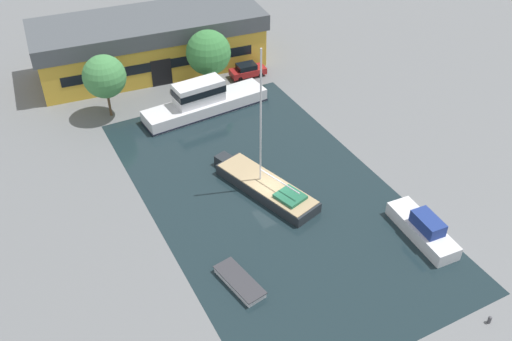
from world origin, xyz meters
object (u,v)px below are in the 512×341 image
object	(u,v)px
motor_cruiser	(203,101)
parked_car	(247,70)
warehouse_building	(150,43)
sailboat_moored	(265,186)
quay_tree_by_water	(104,77)
quay_tree_near_building	(208,53)
small_dinghy	(240,282)
cabin_boat	(423,229)

from	to	relation	value
motor_cruiser	parked_car	bearing A→B (deg)	-61.69
warehouse_building	sailboat_moored	world-z (taller)	sailboat_moored
warehouse_building	parked_car	distance (m)	12.27
quay_tree_by_water	parked_car	distance (m)	17.69
quay_tree_near_building	sailboat_moored	xyz separation A→B (m)	(-3.25, -19.59, -3.99)
small_dinghy	cabin_boat	bearing A→B (deg)	-18.56
warehouse_building	small_dinghy	bearing A→B (deg)	-93.74
quay_tree_by_water	sailboat_moored	size ratio (longest dim) A/B	0.50
quay_tree_near_building	quay_tree_by_water	world-z (taller)	quay_tree_near_building
warehouse_building	cabin_boat	world-z (taller)	warehouse_building
motor_cruiser	cabin_boat	world-z (taller)	motor_cruiser
cabin_boat	sailboat_moored	bearing A→B (deg)	131.41
sailboat_moored	parked_car	bearing A→B (deg)	50.63
small_dinghy	motor_cruiser	bearing A→B (deg)	62.62
small_dinghy	cabin_boat	xyz separation A→B (m)	(15.72, -2.35, 0.56)
quay_tree_by_water	warehouse_building	bearing A→B (deg)	47.25
parked_car	motor_cruiser	size ratio (longest dim) A/B	0.31
warehouse_building	motor_cruiser	world-z (taller)	warehouse_building
parked_car	motor_cruiser	xyz separation A→B (m)	(-7.96, -5.05, 0.52)
quay_tree_near_building	quay_tree_by_water	distance (m)	12.00
quay_tree_by_water	small_dinghy	world-z (taller)	quay_tree_by_water
sailboat_moored	small_dinghy	size ratio (longest dim) A/B	2.87
quay_tree_near_building	cabin_boat	xyz separation A→B (m)	(5.49, -30.77, -3.78)
cabin_boat	quay_tree_near_building	bearing A→B (deg)	103.51
warehouse_building	small_dinghy	size ratio (longest dim) A/B	5.80
quay_tree_near_building	cabin_boat	size ratio (longest dim) A/B	0.99
quay_tree_by_water	cabin_boat	bearing A→B (deg)	-60.13
motor_cruiser	cabin_boat	distance (m)	27.64
cabin_boat	quay_tree_by_water	bearing A→B (deg)	123.26
parked_car	warehouse_building	bearing A→B (deg)	-124.71
small_dinghy	sailboat_moored	bearing A→B (deg)	41.59
quay_tree_by_water	sailboat_moored	xyz separation A→B (m)	(8.75, -19.27, -4.12)
small_dinghy	cabin_boat	size ratio (longest dim) A/B	0.67
warehouse_building	small_dinghy	world-z (taller)	warehouse_building
parked_car	sailboat_moored	size ratio (longest dim) A/B	0.32
warehouse_building	sailboat_moored	bearing A→B (deg)	-82.42
motor_cruiser	sailboat_moored	bearing A→B (deg)	173.98
quay_tree_near_building	parked_car	world-z (taller)	quay_tree_near_building
parked_car	motor_cruiser	bearing A→B (deg)	-53.86
warehouse_building	quay_tree_by_water	xyz separation A→B (m)	(-7.82, -8.46, 1.41)
warehouse_building	parked_car	bearing A→B (deg)	-32.80
sailboat_moored	warehouse_building	bearing A→B (deg)	75.25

